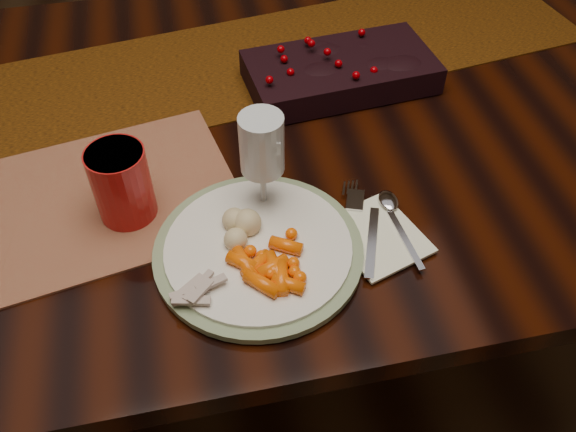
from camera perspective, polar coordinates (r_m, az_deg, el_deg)
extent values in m
plane|color=black|center=(1.65, -3.28, -12.17)|extent=(5.00, 5.00, 0.00)
cube|color=black|center=(1.34, -3.96, -4.01)|extent=(1.80, 1.00, 0.75)
cube|color=#382406|center=(1.20, -8.59, 13.00)|extent=(1.61, 0.56, 0.00)
cube|color=#92704B|center=(0.98, -17.36, 1.48)|extent=(0.46, 0.38, 0.00)
cylinder|color=white|center=(0.85, -2.79, -3.15)|extent=(0.35, 0.35, 0.02)
cube|color=white|center=(0.89, 8.37, -1.83)|extent=(0.15, 0.16, 0.00)
cylinder|color=#B41715|center=(0.90, -15.30, 2.93)|extent=(0.10, 0.10, 0.12)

